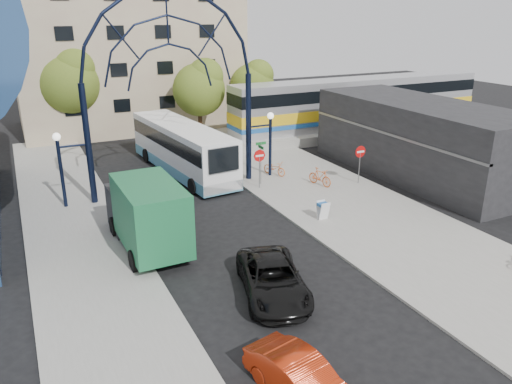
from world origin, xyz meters
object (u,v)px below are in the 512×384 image
street_name_sign (261,154)px  black_suv (273,279)px  tree_north_b (70,80)px  bike_near_a (274,168)px  stop_sign (259,159)px  bike_near_b (320,177)px  do_not_enter_sign (360,155)px  tree_north_c (254,83)px  sandwich_board (323,208)px  green_truck (146,213)px  train_car (360,102)px  city_bus (182,148)px  red_sedan (301,379)px  gateway_arch (169,50)px  tree_north_a (201,87)px

street_name_sign → black_suv: bearing=-114.5°
tree_north_b → bike_near_a: 19.86m
stop_sign → bike_near_b: 4.12m
do_not_enter_sign → tree_north_c: (1.12, 17.93, 2.30)m
do_not_enter_sign → sandwich_board: (-5.40, -4.02, -1.23)m
green_truck → sandwich_board: bearing=-7.5°
train_car → city_bus: 18.93m
tree_north_c → city_bus: 14.92m
bike_near_b → tree_north_b: bearing=107.7°
stop_sign → city_bus: (-3.19, 5.63, -0.24)m
do_not_enter_sign → street_name_sign: size_ratio=0.89×
do_not_enter_sign → sandwich_board: bearing=-143.3°
stop_sign → train_car: (15.20, 10.00, 0.91)m
red_sedan → bike_near_b: size_ratio=2.11×
green_truck → red_sedan: (1.45, -11.82, -1.07)m
sandwich_board → stop_sign: bearing=97.6°
city_bus → bike_near_a: size_ratio=6.77×
sandwich_board → tree_north_b: tree_north_b is taller
train_car → tree_north_c: size_ratio=3.86×
gateway_arch → bike_near_b: bearing=-21.1°
street_name_sign → tree_north_a: bearing=86.0°
city_bus → green_truck: bearing=-122.0°
gateway_arch → green_truck: (-3.63, -6.94, -6.83)m
do_not_enter_sign → street_name_sign: 6.36m
gateway_arch → sandwich_board: bearing=-55.1°
tree_north_a → tree_north_c: bearing=18.4°
tree_north_b → green_truck: size_ratio=1.16×
sandwich_board → tree_north_b: bearing=111.6°
train_car → stop_sign: bearing=-146.7°
tree_north_b → bike_near_a: (10.77, -16.02, -4.66)m
tree_north_b → city_bus: bearing=-65.9°
city_bus → bike_near_b: bearing=-50.7°
train_car → bike_near_b: (-11.51, -11.28, -2.22)m
stop_sign → street_name_sign: street_name_sign is taller
stop_sign → tree_north_b: (-8.68, 17.93, 3.27)m
street_name_sign → sandwich_board: street_name_sign is taller
do_not_enter_sign → green_truck: size_ratio=0.36×
bike_near_a → tree_north_a: bearing=70.6°
street_name_sign → bike_near_b: bearing=-29.7°
bike_near_a → train_car: bearing=8.6°
stop_sign → bike_near_b: stop_sign is taller
tree_north_a → city_bus: (-4.51, -8.29, -2.85)m
tree_north_c → gateway_arch: bearing=-131.0°
black_suv → bike_near_b: black_suv is taller
sandwich_board → bike_near_a: sandwich_board is taller
tree_north_a → green_truck: bearing=-117.3°
stop_sign → green_truck: (-8.43, -4.94, -0.27)m
tree_north_a → tree_north_b: bearing=158.2°
train_car → city_bus: (-18.39, -4.37, -1.14)m
train_car → tree_north_b: bearing=161.6°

